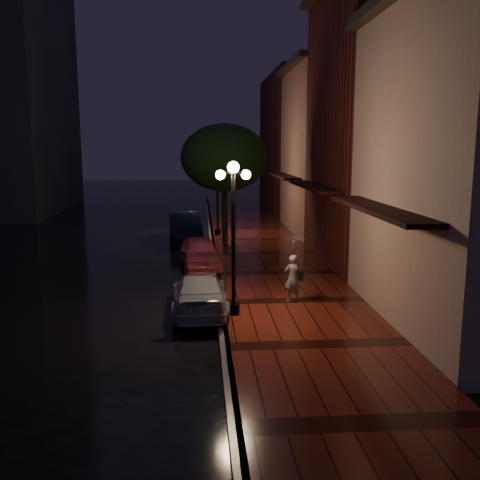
# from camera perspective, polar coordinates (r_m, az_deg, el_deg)

# --- Properties ---
(ground) EXTENTS (120.00, 120.00, 0.00)m
(ground) POSITION_cam_1_polar(r_m,az_deg,el_deg) (20.20, -2.56, -4.00)
(ground) COLOR black
(ground) RESTS_ON ground
(sidewalk) EXTENTS (4.50, 60.00, 0.15)m
(sidewalk) POSITION_cam_1_polar(r_m,az_deg,el_deg) (20.37, 3.79, -3.67)
(sidewalk) COLOR #45160C
(sidewalk) RESTS_ON ground
(curb) EXTENTS (0.25, 60.00, 0.15)m
(curb) POSITION_cam_1_polar(r_m,az_deg,el_deg) (20.18, -2.56, -3.79)
(curb) COLOR #595451
(curb) RESTS_ON ground
(storefront_mid) EXTENTS (5.00, 8.00, 11.00)m
(storefront_mid) POSITION_cam_1_polar(r_m,az_deg,el_deg) (22.89, 15.33, 11.19)
(storefront_mid) COLOR #511914
(storefront_mid) RESTS_ON ground
(storefront_far) EXTENTS (5.00, 8.00, 9.00)m
(storefront_far) POSITION_cam_1_polar(r_m,az_deg,el_deg) (30.55, 10.22, 9.09)
(storefront_far) COLOR #8C5951
(storefront_far) RESTS_ON ground
(storefront_extra) EXTENTS (5.00, 12.00, 10.00)m
(storefront_extra) POSITION_cam_1_polar(r_m,az_deg,el_deg) (40.31, 6.68, 10.05)
(storefront_extra) COLOR #511914
(storefront_extra) RESTS_ON ground
(streetlamp_near) EXTENTS (0.96, 0.36, 4.31)m
(streetlamp_near) POSITION_cam_1_polar(r_m,az_deg,el_deg) (14.80, -0.71, 1.17)
(streetlamp_near) COLOR black
(streetlamp_near) RESTS_ON sidewalk
(streetlamp_far) EXTENTS (0.96, 0.36, 4.31)m
(streetlamp_far) POSITION_cam_1_polar(r_m,az_deg,el_deg) (28.70, -2.42, 5.40)
(streetlamp_far) COLOR black
(streetlamp_far) RESTS_ON sidewalk
(street_tree) EXTENTS (4.16, 4.16, 5.80)m
(street_tree) POSITION_cam_1_polar(r_m,az_deg,el_deg) (25.63, -1.65, 8.55)
(street_tree) COLOR black
(street_tree) RESTS_ON sidewalk
(pink_car) EXTENTS (1.86, 3.80, 1.25)m
(pink_car) POSITION_cam_1_polar(r_m,az_deg,el_deg) (21.73, -4.28, -1.33)
(pink_car) COLOR #E55E6B
(pink_car) RESTS_ON ground
(navy_car) EXTENTS (1.94, 4.72, 1.52)m
(navy_car) POSITION_cam_1_polar(r_m,az_deg,el_deg) (27.84, -5.90, 1.40)
(navy_car) COLOR black
(navy_car) RESTS_ON ground
(silver_car) EXTENTS (1.68, 3.99, 1.15)m
(silver_car) POSITION_cam_1_polar(r_m,az_deg,el_deg) (15.89, -4.29, -5.72)
(silver_car) COLOR #A3A2AA
(silver_car) RESTS_ON ground
(woman_with_umbrella) EXTENTS (0.85, 0.87, 2.06)m
(woman_with_umbrella) POSITION_cam_1_polar(r_m,az_deg,el_deg) (16.32, 5.67, -1.95)
(woman_with_umbrella) COLOR white
(woman_with_umbrella) RESTS_ON sidewalk
(parking_meter) EXTENTS (0.14, 0.12, 1.25)m
(parking_meter) POSITION_cam_1_polar(r_m,az_deg,el_deg) (15.88, -1.59, -4.47)
(parking_meter) COLOR black
(parking_meter) RESTS_ON sidewalk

